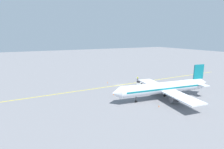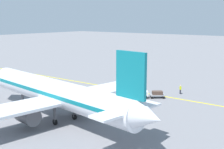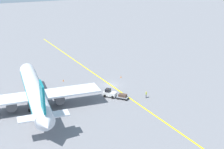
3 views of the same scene
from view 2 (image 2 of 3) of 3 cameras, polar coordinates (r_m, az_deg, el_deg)
The scene contains 10 objects.
ground_plane at distance 62.39m, azimuth 1.63°, elevation -2.67°, with size 400.00×400.00×0.00m, color slate.
apron_yellow_centreline at distance 62.39m, azimuth 1.63°, elevation -2.66°, with size 0.40×120.00×0.01m, color yellow.
airplane_at_gate at distance 43.62m, azimuth -9.91°, elevation -3.49°, with size 28.45×35.51×10.60m.
baggage_tug_white at distance 55.45m, azimuth 4.91°, elevation -3.39°, with size 3.04×3.28×2.11m.
baggage_cart_trailing at distance 55.88m, azimuth 8.29°, elevation -3.51°, with size 2.71×2.91×1.24m.
ground_crew_worker at distance 59.50m, azimuth 12.40°, elevation -2.65°, with size 0.39×0.49×1.68m.
traffic_cone_near_nose at distance 46.50m, azimuth -18.92°, elevation -7.43°, with size 0.32×0.32×0.55m, color orange.
traffic_cone_mid_apron at distance 60.72m, azimuth -10.38°, elevation -2.93°, with size 0.32×0.32×0.55m, color orange.
traffic_cone_by_wingtip at distance 60.00m, azimuth -1.10°, elevation -2.92°, with size 0.32×0.32×0.55m, color orange.
traffic_cone_far_edge at distance 68.38m, azimuth 1.78°, elevation -1.28°, with size 0.32×0.32×0.55m, color orange.
Camera 2 is at (-49.03, -35.96, 13.98)m, focal length 50.00 mm.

